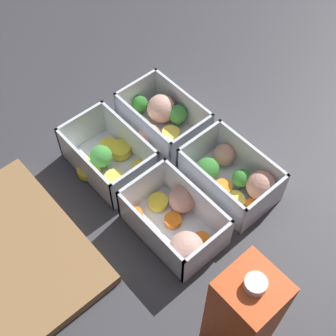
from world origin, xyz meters
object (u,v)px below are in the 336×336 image
Objects in this scene: juice_carton at (243,316)px; container_far_right at (109,158)px; container_far_left at (178,224)px; container_near_right at (161,121)px; container_near_left at (234,179)px.

container_far_right is at bearing -8.39° from juice_carton.
container_far_left is 1.05× the size of container_far_right.
container_far_left is (-0.17, 0.12, 0.00)m from container_near_right.
juice_carton is (-0.17, 0.18, 0.07)m from container_near_left.
container_far_left is at bearing -17.16° from juice_carton.
container_near_left is 0.97× the size of container_far_left.
juice_carton is at bearing 134.42° from container_near_left.
container_near_left and container_far_right have the same top height.
juice_carton is (-0.34, 0.05, 0.07)m from container_far_right.
container_far_left is 0.79× the size of juice_carton.
container_near_right is 0.39m from juice_carton.
container_near_left is 0.26m from juice_carton.
container_far_right is (0.17, 0.13, -0.00)m from container_near_left.
juice_carton is (-0.17, 0.05, 0.07)m from container_far_left.
container_far_right is at bearing 36.98° from container_near_left.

